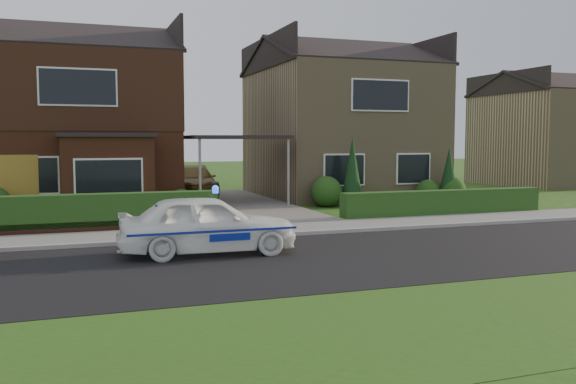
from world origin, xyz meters
name	(u,v)px	position (x,y,z in m)	size (l,w,h in m)	color
ground	(359,255)	(0.00, 0.00, 0.00)	(120.00, 120.00, 0.00)	#1C4813
road	(359,255)	(0.00, 0.00, 0.00)	(60.00, 6.00, 0.02)	black
kerb	(310,233)	(0.00, 3.05, 0.06)	(60.00, 0.16, 0.12)	#9E9993
sidewalk	(296,228)	(0.00, 4.10, 0.05)	(60.00, 2.00, 0.10)	slate
grass_verge	(508,315)	(0.00, -5.00, 0.00)	(60.00, 4.00, 0.01)	#1C4813
driveway	(236,204)	(0.00, 11.00, 0.06)	(3.80, 12.00, 0.12)	#666059
house_left	(78,110)	(-5.78, 13.90, 3.81)	(7.50, 9.53, 7.25)	brown
house_right	(339,117)	(5.80, 13.99, 3.66)	(7.50, 8.06, 7.25)	#98805D
carport_link	(236,138)	(0.00, 10.95, 2.66)	(3.80, 3.00, 2.77)	black
garage_door	(3,186)	(-8.25, 9.96, 1.05)	(2.20, 0.10, 2.10)	olive
dwarf_wall	(84,228)	(-5.80, 5.30, 0.18)	(7.70, 0.25, 0.36)	brown
hedge_left	(84,233)	(-5.80, 5.45, 0.00)	(7.50, 0.55, 0.90)	#123A15
hedge_right	(443,216)	(5.80, 5.35, 0.00)	(7.50, 0.55, 0.80)	#123A15
shrub_left_mid	(136,196)	(-4.00, 9.30, 0.66)	(1.32, 1.32, 1.32)	#123A15
shrub_left_near	(181,200)	(-2.40, 9.60, 0.42)	(0.84, 0.84, 0.84)	#123A15
shrub_right_near	(326,192)	(3.20, 9.40, 0.60)	(1.20, 1.20, 1.20)	#123A15
shrub_right_mid	(428,191)	(7.80, 9.50, 0.48)	(0.96, 0.96, 0.96)	#123A15
shrub_right_far	(453,190)	(8.80, 9.20, 0.54)	(1.08, 1.08, 1.08)	#123A15
conifer_a	(352,173)	(4.20, 9.20, 1.30)	(0.90, 0.90, 2.60)	black
conifer_b	(449,176)	(8.60, 9.20, 1.10)	(0.90, 0.90, 2.20)	black
neighbour_right	(549,140)	(20.00, 16.00, 2.60)	(6.50, 7.00, 5.20)	#98805D
police_car	(207,225)	(-3.21, 1.25, 0.68)	(3.68, 4.07, 1.53)	white
driveway_car	(194,181)	(-1.00, 14.50, 0.78)	(1.84, 4.52, 1.31)	brown
potted_plant_a	(153,211)	(-3.77, 6.67, 0.42)	(0.44, 0.30, 0.84)	gray
potted_plant_b	(109,207)	(-4.98, 8.34, 0.40)	(0.44, 0.36, 0.80)	gray
potted_plant_c	(198,213)	(-2.50, 6.00, 0.39)	(0.43, 0.43, 0.78)	gray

